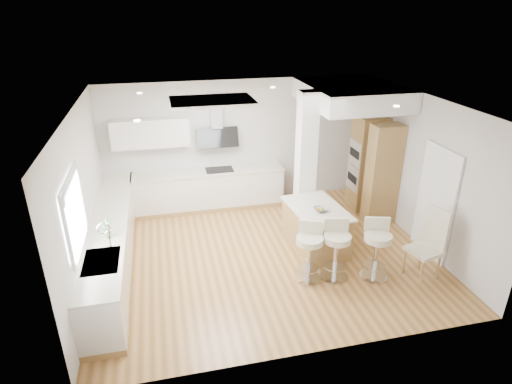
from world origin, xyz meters
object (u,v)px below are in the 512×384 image
object	(u,v)px
bar_stool_b	(336,247)
dining_chair	(430,241)
peninsula	(316,227)
bar_stool_a	(309,249)
bar_stool_c	(377,246)

from	to	relation	value
bar_stool_b	dining_chair	size ratio (longest dim) A/B	0.85
peninsula	bar_stool_b	size ratio (longest dim) A/B	1.39
peninsula	bar_stool_b	bearing A→B (deg)	-96.67
bar_stool_a	bar_stool_b	bearing A→B (deg)	15.80
dining_chair	bar_stool_a	bearing A→B (deg)	156.01
peninsula	bar_stool_a	size ratio (longest dim) A/B	1.42
bar_stool_b	dining_chair	distance (m)	1.57
bar_stool_a	bar_stool_c	distance (m)	1.12
bar_stool_a	dining_chair	distance (m)	2.03
peninsula	bar_stool_a	bearing A→B (deg)	-122.19
bar_stool_c	dining_chair	bearing A→B (deg)	7.42
bar_stool_b	bar_stool_a	bearing A→B (deg)	-174.71
bar_stool_b	bar_stool_c	xyz separation A→B (m)	(0.66, -0.14, 0.01)
peninsula	dining_chair	bearing A→B (deg)	-45.47
peninsula	bar_stool_c	xyz separation A→B (m)	(0.64, -1.13, 0.17)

